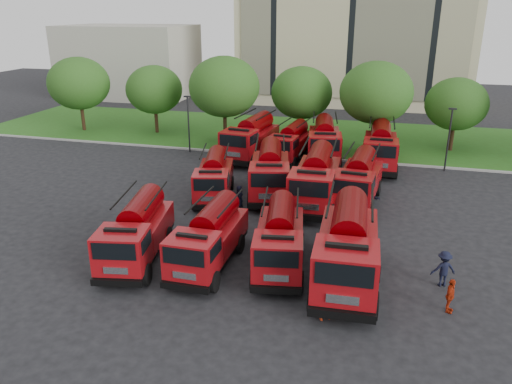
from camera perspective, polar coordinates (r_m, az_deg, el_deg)
ground at (r=27.74m, az=-1.65°, el=-6.25°), size 140.00×140.00×0.00m
lawn at (r=51.76m, az=6.56°, el=6.43°), size 70.00×16.00×0.12m
curb at (r=44.03m, az=4.96°, el=4.01°), size 70.00×0.30×0.14m
apartment_building at (r=71.87m, az=11.48°, el=20.07°), size 30.00×14.18×25.00m
side_building at (r=77.61m, az=-14.24°, el=14.30°), size 18.00×12.00×10.00m
tree_0 at (r=55.83m, az=-19.60°, el=11.62°), size 6.30×6.30×7.70m
tree_1 at (r=52.75m, az=-11.56°, el=11.40°), size 5.71×5.71×6.98m
tree_2 at (r=48.23m, az=-3.66°, el=11.92°), size 6.72×6.72×8.22m
tree_3 at (r=49.05m, az=5.24°, el=11.22°), size 5.88×5.88×7.19m
tree_4 at (r=46.82m, az=13.56°, el=10.98°), size 6.55×6.55×8.01m
tree_5 at (r=48.30m, az=21.93°, el=9.31°), size 5.46×5.46×6.68m
lamp_post_0 at (r=45.40m, az=-7.73°, el=8.08°), size 0.60×0.25×5.11m
lamp_post_1 at (r=42.33m, az=21.19°, el=5.99°), size 0.60×0.25×5.11m
fire_truck_0 at (r=26.48m, az=-13.45°, el=-4.41°), size 3.60×7.20×3.13m
fire_truck_1 at (r=25.35m, az=-5.36°, el=-5.19°), size 2.49×6.68×3.03m
fire_truck_2 at (r=25.17m, az=2.72°, el=-5.30°), size 3.38×6.98×3.05m
fire_truck_3 at (r=24.04m, az=10.41°, el=-6.16°), size 3.23×8.10×3.63m
fire_truck_4 at (r=34.33m, az=-4.81°, el=1.75°), size 3.76×6.90×2.99m
fire_truck_5 at (r=34.61m, az=1.60°, el=2.36°), size 4.11×7.90×3.43m
fire_truck_6 at (r=33.10m, az=6.85°, el=1.51°), size 3.10×7.96×3.58m
fire_truck_7 at (r=33.92m, az=11.63°, el=1.40°), size 3.06×7.32×3.25m
fire_truck_8 at (r=43.46m, az=-0.59°, el=6.21°), size 3.58×8.05×3.55m
fire_truck_9 at (r=43.02m, az=3.96°, el=5.65°), size 3.04×6.87×3.03m
fire_truck_10 at (r=42.97m, az=7.80°, el=5.81°), size 3.69×7.94×3.48m
fire_truck_11 at (r=41.98m, az=14.02°, el=5.02°), size 2.94×7.65×3.45m
firefighter_0 at (r=22.05m, az=7.89°, el=-14.15°), size 0.85×0.80×1.88m
firefighter_1 at (r=24.51m, az=-8.18°, el=-10.32°), size 0.81×0.45×1.67m
firefighter_2 at (r=23.81m, az=21.07°, el=-12.63°), size 0.76×1.04×1.59m
firefighter_3 at (r=25.70m, az=20.40°, el=-9.96°), size 1.28×0.92×1.79m
firefighter_4 at (r=33.05m, az=-1.91°, el=-1.72°), size 0.84×0.86×1.49m
firefighter_5 at (r=33.59m, az=12.74°, el=-1.86°), size 1.51×1.16×1.50m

